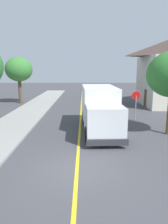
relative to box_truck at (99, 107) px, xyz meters
The scene contains 8 objects.
ground_plane 6.71m from the box_truck, 103.32° to the right, with size 120.00×120.00×0.00m, color #424247.
centre_line_yellow 4.36m from the box_truck, 111.97° to the left, with size 0.16×56.00×0.01m, color gold.
box_truck is the anchor object (origin of this frame).
parked_car_near 6.84m from the box_truck, 85.59° to the left, with size 1.86×4.42×1.67m.
parked_car_mid 13.03m from the box_truck, 86.20° to the left, with size 1.87×4.43×1.67m.
parked_car_far 20.02m from the box_truck, 89.06° to the left, with size 1.93×4.45×1.67m.
stop_sign 4.50m from the box_truck, 41.34° to the left, with size 0.80×0.10×2.65m.
street_tree_down_block 15.91m from the box_truck, 127.77° to the left, with size 3.48×3.48×6.01m.
Camera 1 is at (0.32, -8.72, 4.51)m, focal length 33.34 mm.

